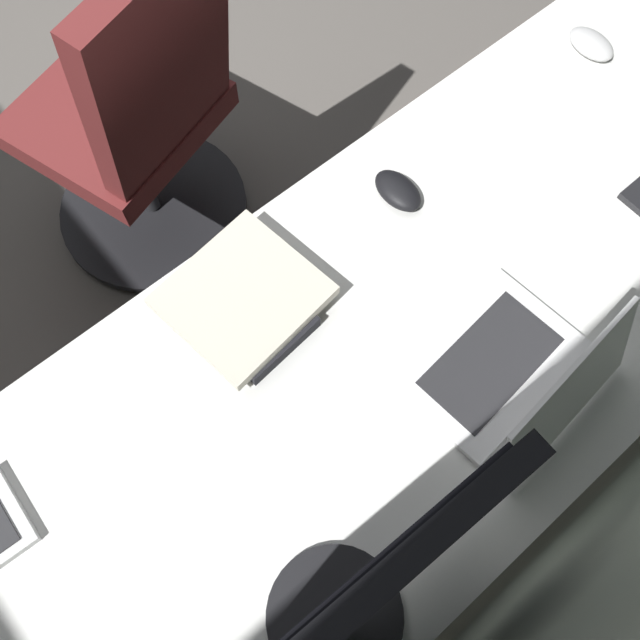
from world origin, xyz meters
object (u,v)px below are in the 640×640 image
(mouse_spare, at_px, (591,44))
(monitor_primary, at_px, (337,614))
(laptop_left, at_px, (520,375))
(mouse_main, at_px, (398,191))
(office_chair, at_px, (140,129))
(book_stack_near, at_px, (243,302))
(drawer_pedestal, at_px, (177,598))

(mouse_spare, bearing_deg, monitor_primary, 23.14)
(laptop_left, height_order, mouse_main, laptop_left)
(monitor_primary, xyz_separation_m, mouse_spare, (-1.11, -0.47, -0.23))
(laptop_left, relative_size, office_chair, 0.32)
(monitor_primary, relative_size, laptop_left, 1.61)
(book_stack_near, bearing_deg, laptop_left, 122.76)
(mouse_spare, distance_m, office_chair, 1.04)
(mouse_main, relative_size, office_chair, 0.11)
(drawer_pedestal, height_order, book_stack_near, book_stack_near)
(drawer_pedestal, relative_size, office_chair, 0.72)
(mouse_main, bearing_deg, office_chair, -72.95)
(mouse_main, bearing_deg, drawer_pedestal, 17.88)
(monitor_primary, xyz_separation_m, book_stack_near, (-0.20, -0.47, -0.22))
(drawer_pedestal, distance_m, book_stack_near, 0.63)
(laptop_left, bearing_deg, book_stack_near, -57.24)
(laptop_left, distance_m, mouse_spare, 0.76)
(mouse_main, height_order, office_chair, office_chair)
(drawer_pedestal, relative_size, laptop_left, 2.23)
(drawer_pedestal, height_order, monitor_primary, monitor_primary)
(book_stack_near, distance_m, office_chair, 0.74)
(drawer_pedestal, height_order, mouse_main, mouse_main)
(drawer_pedestal, bearing_deg, mouse_main, -162.12)
(mouse_spare, xyz_separation_m, office_chair, (0.75, -0.66, -0.29))
(drawer_pedestal, relative_size, mouse_main, 6.68)
(mouse_main, bearing_deg, mouse_spare, -179.56)
(laptop_left, xyz_separation_m, office_chair, (0.10, -1.06, -0.32))
(book_stack_near, bearing_deg, mouse_main, 179.85)
(office_chair, bearing_deg, mouse_main, 107.05)
(laptop_left, height_order, book_stack_near, laptop_left)
(laptop_left, bearing_deg, mouse_spare, -148.51)
(drawer_pedestal, height_order, office_chair, office_chair)
(mouse_spare, relative_size, office_chair, 0.11)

